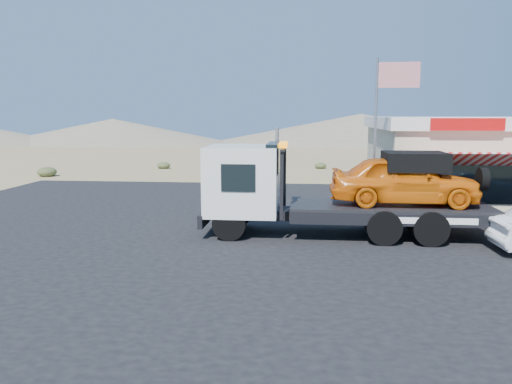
{
  "coord_description": "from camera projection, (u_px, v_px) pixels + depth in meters",
  "views": [
    {
      "loc": [
        2.14,
        -14.09,
        4.0
      ],
      "look_at": [
        0.58,
        2.02,
        1.5
      ],
      "focal_mm": 35.0,
      "sensor_mm": 36.0,
      "label": 1
    }
  ],
  "objects": [
    {
      "name": "distant_hills",
      "position": [
        219.0,
        130.0,
        69.56
      ],
      "size": [
        126.0,
        48.0,
        4.2
      ],
      "color": "#726B59",
      "rests_on": "ground"
    },
    {
      "name": "ground",
      "position": [
        230.0,
        252.0,
        14.67
      ],
      "size": [
        120.0,
        120.0,
        0.0
      ],
      "primitive_type": "plane",
      "color": "#8D7850",
      "rests_on": "ground"
    },
    {
      "name": "flagpole",
      "position": [
        382.0,
        122.0,
        18.05
      ],
      "size": [
        1.55,
        0.1,
        6.0
      ],
      "color": "#99999E",
      "rests_on": "asphalt_lot"
    },
    {
      "name": "asphalt_lot",
      "position": [
        299.0,
        230.0,
        17.43
      ],
      "size": [
        32.0,
        24.0,
        0.02
      ],
      "primitive_type": "cube",
      "color": "black",
      "rests_on": "ground"
    },
    {
      "name": "tow_truck",
      "position": [
        337.0,
        186.0,
        16.51
      ],
      "size": [
        9.27,
        2.75,
        3.1
      ],
      "color": "black",
      "rests_on": "asphalt_lot"
    },
    {
      "name": "jerky_store",
      "position": [
        493.0,
        161.0,
        22.19
      ],
      "size": [
        10.4,
        9.97,
        3.9
      ],
      "color": "beige",
      "rests_on": "asphalt_lot"
    }
  ]
}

